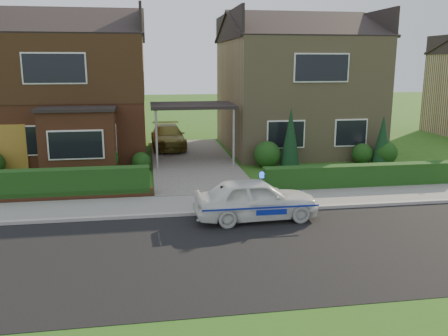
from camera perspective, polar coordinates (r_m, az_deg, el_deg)
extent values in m
plane|color=#295216|center=(12.04, 1.35, -10.09)|extent=(120.00, 120.00, 0.00)
cube|color=black|center=(12.04, 1.35, -10.09)|extent=(60.00, 6.00, 0.02)
cube|color=#9E9993|center=(14.84, -0.80, -5.39)|extent=(60.00, 0.16, 0.12)
cube|color=slate|center=(15.84, -1.36, -4.26)|extent=(60.00, 2.00, 0.10)
cube|color=#666059|center=(22.49, -3.76, 0.81)|extent=(3.80, 12.00, 0.12)
cube|color=brown|center=(25.26, -17.88, 8.05)|extent=(7.20, 8.00, 5.80)
cube|color=white|center=(21.81, -23.26, 3.02)|extent=(1.80, 0.08, 1.30)
cube|color=white|center=(21.26, -14.95, 3.40)|extent=(1.60, 0.08, 1.30)
cube|color=white|center=(21.23, -19.75, 11.22)|extent=(2.60, 0.08, 1.30)
cube|color=black|center=(25.20, -18.10, 11.33)|extent=(7.26, 8.06, 2.90)
cube|color=brown|center=(20.69, -17.10, 2.88)|extent=(3.00, 1.40, 2.70)
cube|color=black|center=(20.51, -17.36, 6.79)|extent=(3.20, 1.60, 0.14)
cube|color=#907D58|center=(26.18, 8.38, 8.65)|extent=(7.20, 8.00, 5.80)
cube|color=white|center=(22.06, 7.45, 4.04)|extent=(1.80, 0.08, 1.30)
cube|color=white|center=(23.16, 15.00, 4.12)|extent=(1.60, 0.08, 1.30)
cube|color=white|center=(22.32, 11.65, 11.73)|extent=(2.60, 0.08, 1.30)
cube|color=black|center=(22.10, -3.86, 7.53)|extent=(3.80, 3.00, 0.14)
cylinder|color=gray|center=(20.78, -8.12, 3.36)|extent=(0.10, 0.10, 2.70)
cylinder|color=gray|center=(21.12, 1.16, 3.63)|extent=(0.10, 0.10, 2.70)
cube|color=#996921|center=(22.07, -25.37, 2.01)|extent=(2.20, 0.10, 2.10)
cube|color=brown|center=(17.23, -21.45, -3.30)|extent=(7.70, 0.25, 0.36)
cube|color=#103411|center=(17.42, -21.30, -3.74)|extent=(7.50, 0.55, 0.90)
cube|color=#103411|center=(18.65, 16.05, -2.32)|extent=(7.50, 0.55, 0.80)
sphere|color=#103411|center=(20.70, -14.41, 1.11)|extent=(1.32, 1.32, 1.32)
sphere|color=#103411|center=(20.95, -9.95, 0.78)|extent=(0.84, 0.84, 0.84)
sphere|color=#103411|center=(21.37, 5.21, 1.64)|extent=(1.20, 1.20, 1.20)
sphere|color=#103411|center=(23.05, 16.30, 1.68)|extent=(0.96, 0.96, 0.96)
sphere|color=#103411|center=(23.22, 18.85, 1.74)|extent=(1.08, 1.08, 1.08)
cone|color=black|center=(21.33, 7.99, 3.46)|extent=(0.90, 0.90, 2.60)
cone|color=black|center=(23.04, 18.51, 3.10)|extent=(0.90, 0.90, 2.20)
imported|color=white|center=(14.25, 3.83, -3.78)|extent=(1.65, 3.76, 1.26)
sphere|color=#193FF2|center=(14.11, 4.60, -0.98)|extent=(0.17, 0.17, 0.17)
cube|color=navy|center=(13.57, 4.53, -4.86)|extent=(3.40, 0.02, 0.05)
cube|color=navy|center=(14.97, 3.18, -3.17)|extent=(3.40, 0.01, 0.05)
ellipsoid|color=black|center=(13.90, -0.23, -3.06)|extent=(0.22, 0.17, 0.21)
sphere|color=white|center=(13.84, -0.13, -3.17)|extent=(0.11, 0.11, 0.11)
sphere|color=black|center=(13.84, -0.14, -2.52)|extent=(0.13, 0.13, 0.13)
cone|color=black|center=(13.83, -0.33, -2.26)|extent=(0.04, 0.04, 0.05)
cone|color=black|center=(13.84, 0.04, -2.25)|extent=(0.04, 0.04, 0.05)
imported|color=brown|center=(25.74, -6.75, 3.78)|extent=(1.84, 4.29, 1.23)
imported|color=gray|center=(20.65, -18.26, -0.03)|extent=(0.50, 0.50, 0.71)
imported|color=gray|center=(17.59, -15.99, -2.05)|extent=(0.51, 0.51, 0.68)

